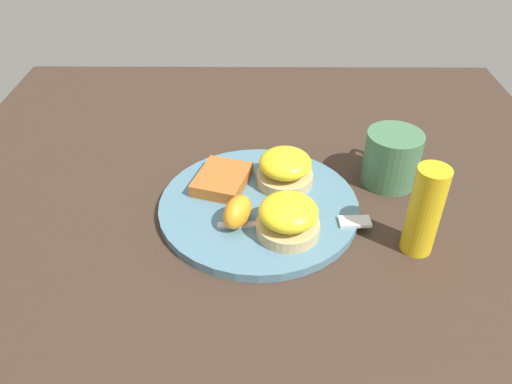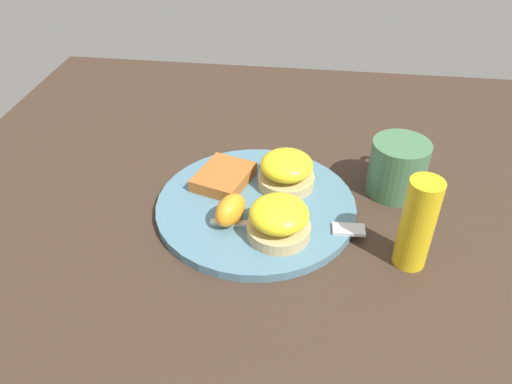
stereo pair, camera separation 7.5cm
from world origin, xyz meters
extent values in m
plane|color=#38281E|center=(0.00, 0.00, 0.00)|extent=(1.10, 1.10, 0.00)
cylinder|color=slate|center=(0.00, 0.00, 0.01)|extent=(0.31, 0.31, 0.01)
cylinder|color=tan|center=(-0.07, -0.04, 0.02)|extent=(0.09, 0.09, 0.02)
ellipsoid|color=yellow|center=(-0.07, -0.04, 0.05)|extent=(0.08, 0.08, 0.04)
cylinder|color=tan|center=(0.05, -0.04, 0.02)|extent=(0.09, 0.09, 0.02)
ellipsoid|color=yellow|center=(0.05, -0.04, 0.05)|extent=(0.08, 0.08, 0.04)
cube|color=#A55C25|center=(0.05, 0.06, 0.02)|extent=(0.11, 0.10, 0.02)
ellipsoid|color=orange|center=(-0.05, 0.03, 0.04)|extent=(0.07, 0.06, 0.04)
cube|color=silver|center=(-0.05, 0.00, 0.02)|extent=(0.02, 0.12, 0.00)
cube|color=silver|center=(-0.05, -0.14, 0.02)|extent=(0.03, 0.05, 0.00)
cylinder|color=#42704C|center=(0.08, -0.21, 0.05)|extent=(0.09, 0.09, 0.09)
torus|color=#42704C|center=(0.13, -0.21, 0.05)|extent=(0.05, 0.01, 0.05)
cylinder|color=gold|center=(-0.08, -0.22, 0.07)|extent=(0.04, 0.04, 0.13)
camera|label=1|loc=(-0.60, 0.00, 0.49)|focal=35.00mm
camera|label=2|loc=(-0.60, -0.08, 0.49)|focal=35.00mm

